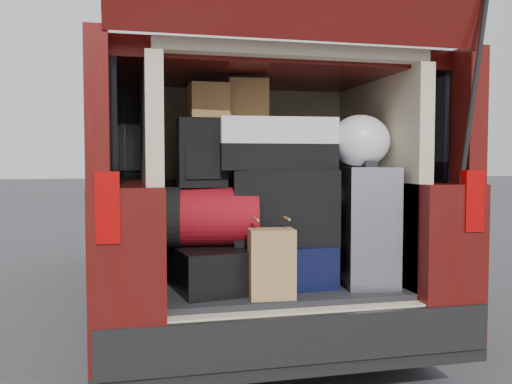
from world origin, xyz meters
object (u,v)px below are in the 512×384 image
at_px(silver_roller, 367,225).
at_px(red_duffel, 213,217).
at_px(navy_hardshell, 285,262).
at_px(kraft_bag, 272,264).
at_px(twotone_duffel, 275,144).
at_px(black_hardshell, 212,267).
at_px(backpack, 202,153).
at_px(black_soft_case, 284,206).

bearing_deg(silver_roller, red_duffel, -176.40).
bearing_deg(navy_hardshell, kraft_bag, -120.77).
bearing_deg(kraft_bag, silver_roller, 22.95).
xyz_separation_m(navy_hardshell, twotone_duffel, (-0.06, 0.00, 0.64)).
relative_size(navy_hardshell, silver_roller, 0.81).
xyz_separation_m(black_hardshell, red_duffel, (0.01, 0.01, 0.26)).
distance_m(navy_hardshell, kraft_bag, 0.35).
distance_m(navy_hardshell, backpack, 0.75).
bearing_deg(twotone_duffel, red_duffel, -173.21).
relative_size(silver_roller, backpack, 1.76).
bearing_deg(backpack, silver_roller, -9.20).
bearing_deg(black_soft_case, black_hardshell, -168.48).
bearing_deg(backpack, navy_hardshell, -2.85).
height_order(silver_roller, black_soft_case, silver_roller).
bearing_deg(backpack, red_duffel, -33.37).
bearing_deg(black_hardshell, red_duffel, 48.92).
height_order(red_duffel, backpack, backpack).
height_order(black_hardshell, silver_roller, silver_roller).
xyz_separation_m(red_duffel, backpack, (-0.05, 0.03, 0.33)).
bearing_deg(navy_hardshell, black_soft_case, -123.48).
distance_m(red_duffel, twotone_duffel, 0.51).
relative_size(kraft_bag, black_soft_case, 0.61).
relative_size(navy_hardshell, red_duffel, 1.08).
distance_m(black_hardshell, backpack, 0.60).
bearing_deg(twotone_duffel, backpack, -178.22).
bearing_deg(silver_roller, backpack, -178.06).
distance_m(navy_hardshell, black_soft_case, 0.31).
height_order(black_soft_case, backpack, backpack).
xyz_separation_m(navy_hardshell, backpack, (-0.45, 0.02, 0.60)).
bearing_deg(backpack, kraft_bag, -48.87).
xyz_separation_m(backpack, twotone_duffel, (0.40, -0.01, 0.05)).
relative_size(black_soft_case, backpack, 1.52).
bearing_deg(twotone_duffel, silver_roller, -10.15).
height_order(kraft_bag, red_duffel, red_duffel).
relative_size(silver_roller, twotone_duffel, 1.03).
xyz_separation_m(kraft_bag, twotone_duffel, (0.10, 0.31, 0.59)).
bearing_deg(black_hardshell, black_soft_case, -7.65).
relative_size(black_hardshell, twotone_duffel, 0.90).
bearing_deg(kraft_bag, black_hardshell, 135.75).
bearing_deg(navy_hardshell, backpack, 173.91).
xyz_separation_m(navy_hardshell, black_soft_case, (-0.01, -0.01, 0.31)).
bearing_deg(black_soft_case, backpack, -174.25).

